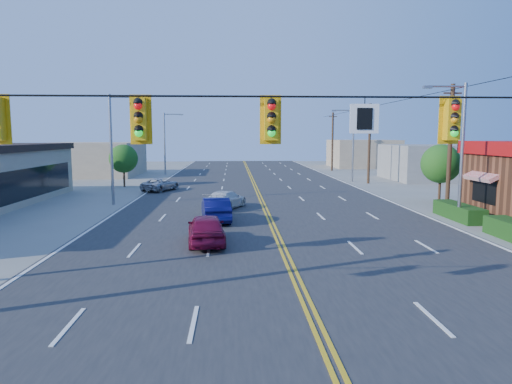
{
  "coord_description": "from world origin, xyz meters",
  "views": [
    {
      "loc": [
        -2.17,
        -11.66,
        5.01
      ],
      "look_at": [
        -1.02,
        11.18,
        2.2
      ],
      "focal_mm": 32.0,
      "sensor_mm": 36.0,
      "label": 1
    }
  ],
  "objects_px": {
    "car_magenta": "(206,230)",
    "car_silver": "(160,185)",
    "signal_span": "(313,141)",
    "car_blue": "(216,210)",
    "car_white": "(226,200)"
  },
  "relations": [
    {
      "from": "car_magenta",
      "to": "car_silver",
      "type": "bearing_deg",
      "value": -80.89
    },
    {
      "from": "car_magenta",
      "to": "signal_span",
      "type": "bearing_deg",
      "value": 104.62
    },
    {
      "from": "signal_span",
      "to": "car_magenta",
      "type": "bearing_deg",
      "value": 109.95
    },
    {
      "from": "car_magenta",
      "to": "car_blue",
      "type": "bearing_deg",
      "value": -97.55
    },
    {
      "from": "car_magenta",
      "to": "car_silver",
      "type": "relative_size",
      "value": 0.99
    },
    {
      "from": "signal_span",
      "to": "car_blue",
      "type": "xyz_separation_m",
      "value": [
        -3.09,
        14.75,
        -4.18
      ]
    },
    {
      "from": "signal_span",
      "to": "car_silver",
      "type": "bearing_deg",
      "value": 106.15
    },
    {
      "from": "car_magenta",
      "to": "car_blue",
      "type": "relative_size",
      "value": 0.97
    },
    {
      "from": "car_blue",
      "to": "car_silver",
      "type": "xyz_separation_m",
      "value": [
        -5.6,
        15.24,
        -0.13
      ]
    },
    {
      "from": "signal_span",
      "to": "car_white",
      "type": "xyz_separation_m",
      "value": [
        -2.59,
        19.42,
        -4.26
      ]
    },
    {
      "from": "signal_span",
      "to": "car_blue",
      "type": "relative_size",
      "value": 5.68
    },
    {
      "from": "car_white",
      "to": "car_silver",
      "type": "relative_size",
      "value": 1.03
    },
    {
      "from": "car_magenta",
      "to": "car_silver",
      "type": "xyz_separation_m",
      "value": [
        -5.39,
        20.9,
        -0.13
      ]
    },
    {
      "from": "signal_span",
      "to": "car_silver",
      "type": "height_order",
      "value": "signal_span"
    },
    {
      "from": "car_blue",
      "to": "signal_span",
      "type": "bearing_deg",
      "value": 95.04
    }
  ]
}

